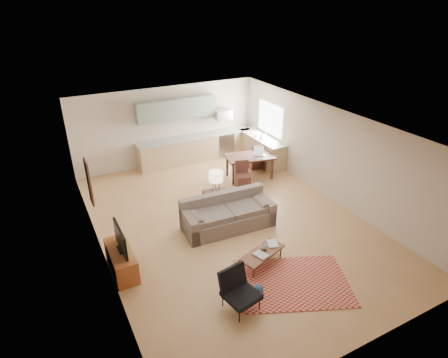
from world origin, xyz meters
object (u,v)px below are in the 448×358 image
sofa (228,213)px  coffee_table (262,258)px  console_table (216,204)px  dining_table (250,167)px  armchair (241,292)px  tv_credenza (121,261)px

sofa → coffee_table: sofa is taller
console_table → dining_table: bearing=43.9°
sofa → coffee_table: 1.69m
dining_table → armchair: bearing=-111.8°
armchair → console_table: size_ratio=1.06×
armchair → dining_table: 5.73m
sofa → console_table: size_ratio=3.22×
sofa → dining_table: size_ratio=1.59×
tv_credenza → sofa: bearing=8.7°
tv_credenza → console_table: console_table is taller
tv_credenza → dining_table: bearing=28.9°
dining_table → tv_credenza: bearing=-140.1°
armchair → sofa: bearing=56.8°
armchair → console_table: 3.37m
dining_table → console_table: bearing=-130.3°
sofa → coffee_table: bearing=-87.8°
tv_credenza → dining_table: 5.56m
coffee_table → armchair: 1.42m
tv_credenza → dining_table: (4.86, 2.69, 0.11)m
tv_credenza → dining_table: size_ratio=0.79×
sofa → armchair: 2.80m
sofa → tv_credenza: (-2.86, -0.44, -0.14)m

